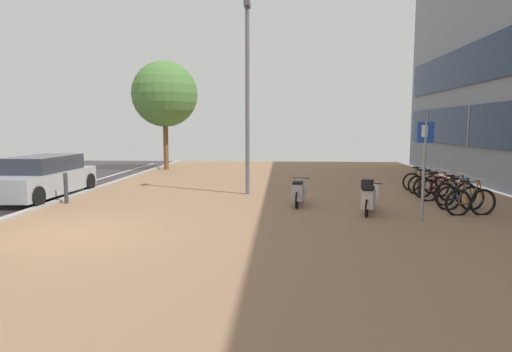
{
  "coord_description": "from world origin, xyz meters",
  "views": [
    {
      "loc": [
        4.45,
        -8.79,
        2.32
      ],
      "look_at": [
        3.9,
        0.45,
        1.26
      ],
      "focal_mm": 30.49,
      "sensor_mm": 36.0,
      "label": 1
    }
  ],
  "objects_px": {
    "parking_sign": "(424,160)",
    "bollard_far": "(66,188)",
    "bicycle_rack_02": "(455,194)",
    "street_tree": "(165,94)",
    "bicycle_rack_06": "(420,181)",
    "scooter_mid": "(299,192)",
    "bicycle_rack_03": "(439,190)",
    "bicycle_rack_01": "(460,198)",
    "bicycle_rack_00": "(470,202)",
    "bicycle_rack_04": "(431,187)",
    "scooter_near": "(369,197)",
    "bicycle_rack_05": "(424,184)",
    "parked_car_near": "(42,178)",
    "lamp_post": "(247,90)"
  },
  "relations": [
    {
      "from": "bicycle_rack_06",
      "to": "parking_sign",
      "type": "bearing_deg",
      "value": -106.64
    },
    {
      "from": "bicycle_rack_06",
      "to": "scooter_mid",
      "type": "bearing_deg",
      "value": -143.35
    },
    {
      "from": "bicycle_rack_05",
      "to": "bollard_far",
      "type": "distance_m",
      "value": 11.74
    },
    {
      "from": "bicycle_rack_00",
      "to": "scooter_near",
      "type": "distance_m",
      "value": 2.62
    },
    {
      "from": "bicycle_rack_00",
      "to": "parking_sign",
      "type": "distance_m",
      "value": 2.07
    },
    {
      "from": "bicycle_rack_00",
      "to": "parked_car_near",
      "type": "height_order",
      "value": "parked_car_near"
    },
    {
      "from": "bicycle_rack_05",
      "to": "parking_sign",
      "type": "height_order",
      "value": "parking_sign"
    },
    {
      "from": "bollard_far",
      "to": "bicycle_rack_02",
      "type": "bearing_deg",
      "value": 1.92
    },
    {
      "from": "street_tree",
      "to": "bicycle_rack_05",
      "type": "bearing_deg",
      "value": -35.09
    },
    {
      "from": "bicycle_rack_04",
      "to": "bicycle_rack_06",
      "type": "bearing_deg",
      "value": 86.51
    },
    {
      "from": "bicycle_rack_06",
      "to": "street_tree",
      "type": "height_order",
      "value": "street_tree"
    },
    {
      "from": "bicycle_rack_01",
      "to": "street_tree",
      "type": "xyz_separation_m",
      "value": [
        -11.2,
        10.82,
        3.67
      ]
    },
    {
      "from": "bicycle_rack_01",
      "to": "bicycle_rack_02",
      "type": "distance_m",
      "value": 0.76
    },
    {
      "from": "bicycle_rack_04",
      "to": "street_tree",
      "type": "relative_size",
      "value": 0.23
    },
    {
      "from": "parking_sign",
      "to": "bollard_far",
      "type": "relative_size",
      "value": 2.62
    },
    {
      "from": "parked_car_near",
      "to": "street_tree",
      "type": "height_order",
      "value": "street_tree"
    },
    {
      "from": "bicycle_rack_04",
      "to": "scooter_near",
      "type": "relative_size",
      "value": 0.75
    },
    {
      "from": "street_tree",
      "to": "bicycle_rack_02",
      "type": "bearing_deg",
      "value": -41.57
    },
    {
      "from": "bicycle_rack_01",
      "to": "scooter_near",
      "type": "xyz_separation_m",
      "value": [
        -2.65,
        -0.72,
        0.1
      ]
    },
    {
      "from": "bicycle_rack_06",
      "to": "street_tree",
      "type": "xyz_separation_m",
      "value": [
        -11.25,
        7.11,
        3.69
      ]
    },
    {
      "from": "bicycle_rack_02",
      "to": "bicycle_rack_03",
      "type": "relative_size",
      "value": 0.99
    },
    {
      "from": "scooter_mid",
      "to": "bicycle_rack_03",
      "type": "bearing_deg",
      "value": 14.47
    },
    {
      "from": "bicycle_rack_03",
      "to": "street_tree",
      "type": "xyz_separation_m",
      "value": [
        -11.13,
        9.33,
        3.67
      ]
    },
    {
      "from": "bicycle_rack_02",
      "to": "scooter_mid",
      "type": "xyz_separation_m",
      "value": [
        -4.63,
        -0.39,
        0.05
      ]
    },
    {
      "from": "bicycle_rack_03",
      "to": "bicycle_rack_04",
      "type": "xyz_separation_m",
      "value": [
        0.03,
        0.74,
        -0.0
      ]
    },
    {
      "from": "scooter_near",
      "to": "bicycle_rack_01",
      "type": "bearing_deg",
      "value": 15.21
    },
    {
      "from": "parked_car_near",
      "to": "bicycle_rack_05",
      "type": "bearing_deg",
      "value": 7.32
    },
    {
      "from": "street_tree",
      "to": "bollard_far",
      "type": "xyz_separation_m",
      "value": [
        -0.27,
        -10.47,
        -3.55
      ]
    },
    {
      "from": "bicycle_rack_01",
      "to": "lamp_post",
      "type": "relative_size",
      "value": 0.21
    },
    {
      "from": "scooter_near",
      "to": "parked_car_near",
      "type": "height_order",
      "value": "parked_car_near"
    },
    {
      "from": "bicycle_rack_02",
      "to": "bicycle_rack_03",
      "type": "bearing_deg",
      "value": 107.0
    },
    {
      "from": "bicycle_rack_01",
      "to": "bicycle_rack_06",
      "type": "bearing_deg",
      "value": 89.22
    },
    {
      "from": "bicycle_rack_05",
      "to": "bicycle_rack_06",
      "type": "distance_m",
      "value": 0.75
    },
    {
      "from": "bicycle_rack_02",
      "to": "scooter_near",
      "type": "bearing_deg",
      "value": -152.5
    },
    {
      "from": "bicycle_rack_06",
      "to": "lamp_post",
      "type": "xyz_separation_m",
      "value": [
        -6.18,
        -1.23,
        3.19
      ]
    },
    {
      "from": "street_tree",
      "to": "bicycle_rack_06",
      "type": "bearing_deg",
      "value": -32.28
    },
    {
      "from": "bicycle_rack_06",
      "to": "bicycle_rack_04",
      "type": "bearing_deg",
      "value": -93.49
    },
    {
      "from": "bicycle_rack_00",
      "to": "bicycle_rack_04",
      "type": "xyz_separation_m",
      "value": [
        -0.01,
        2.97,
        -0.01
      ]
    },
    {
      "from": "street_tree",
      "to": "scooter_mid",
      "type": "bearing_deg",
      "value": -57.26
    },
    {
      "from": "bicycle_rack_00",
      "to": "bicycle_rack_04",
      "type": "distance_m",
      "value": 2.97
    },
    {
      "from": "bicycle_rack_03",
      "to": "bicycle_rack_00",
      "type": "bearing_deg",
      "value": -89.05
    },
    {
      "from": "bicycle_rack_02",
      "to": "street_tree",
      "type": "xyz_separation_m",
      "value": [
        -11.36,
        10.08,
        3.67
      ]
    },
    {
      "from": "bicycle_rack_05",
      "to": "parking_sign",
      "type": "distance_m",
      "value": 4.93
    },
    {
      "from": "street_tree",
      "to": "bollard_far",
      "type": "relative_size",
      "value": 6.23
    },
    {
      "from": "bicycle_rack_06",
      "to": "bollard_far",
      "type": "distance_m",
      "value": 12.0
    },
    {
      "from": "scooter_mid",
      "to": "bicycle_rack_06",
      "type": "bearing_deg",
      "value": 36.65
    },
    {
      "from": "bicycle_rack_02",
      "to": "bicycle_rack_03",
      "type": "xyz_separation_m",
      "value": [
        -0.23,
        0.74,
        0.01
      ]
    },
    {
      "from": "bicycle_rack_05",
      "to": "bicycle_rack_00",
      "type": "bearing_deg",
      "value": -90.03
    },
    {
      "from": "street_tree",
      "to": "bicycle_rack_01",
      "type": "bearing_deg",
      "value": -44.0
    },
    {
      "from": "street_tree",
      "to": "bollard_far",
      "type": "distance_m",
      "value": 11.06
    }
  ]
}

